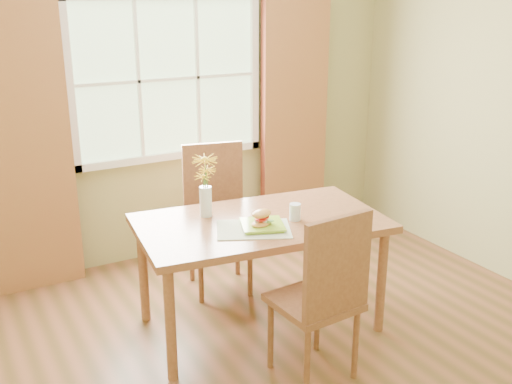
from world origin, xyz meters
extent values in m
cube|color=brown|center=(0.00, 0.00, -0.01)|extent=(4.20, 3.80, 0.02)
cube|color=tan|center=(0.00, 1.91, 1.35)|extent=(4.20, 0.02, 2.70)
cube|color=#B6DBA6|center=(0.00, 1.88, 1.50)|extent=(1.50, 0.02, 1.20)
cube|color=white|center=(0.00, 1.85, 0.87)|extent=(1.62, 0.04, 0.06)
cube|color=white|center=(-0.78, 1.85, 1.50)|extent=(0.06, 0.04, 1.32)
cube|color=white|center=(0.78, 1.85, 1.50)|extent=(0.06, 0.04, 1.32)
cube|color=white|center=(0.00, 1.85, 1.50)|extent=(1.50, 0.03, 0.02)
cube|color=maroon|center=(-1.15, 1.78, 1.10)|extent=(0.65, 0.08, 2.20)
cube|color=maroon|center=(1.15, 1.78, 1.10)|extent=(0.65, 0.08, 2.20)
cube|color=#925838|center=(0.04, 0.44, 0.74)|extent=(1.67, 1.07, 0.05)
cylinder|color=#925838|center=(-0.71, 0.17, 0.36)|extent=(0.06, 0.06, 0.72)
cylinder|color=#925838|center=(0.70, -0.01, 0.36)|extent=(0.06, 0.06, 0.72)
cylinder|color=#925838|center=(-0.62, 0.89, 0.36)|extent=(0.06, 0.06, 0.72)
cylinder|color=#925838|center=(0.79, 0.72, 0.36)|extent=(0.06, 0.06, 0.72)
cube|color=brown|center=(0.04, -0.18, 0.47)|extent=(0.47, 0.47, 0.04)
cube|color=brown|center=(0.05, -0.38, 0.77)|extent=(0.44, 0.07, 0.56)
cylinder|color=brown|center=(-0.12, -0.37, 0.22)|extent=(0.04, 0.04, 0.45)
cylinder|color=brown|center=(0.23, -0.34, 0.22)|extent=(0.04, 0.04, 0.45)
cylinder|color=brown|center=(-0.15, -0.01, 0.22)|extent=(0.04, 0.04, 0.45)
cylinder|color=brown|center=(0.21, 0.01, 0.22)|extent=(0.04, 0.04, 0.45)
cube|color=brown|center=(0.04, 1.06, 0.49)|extent=(0.55, 0.55, 0.04)
cube|color=brown|center=(0.09, 1.26, 0.81)|extent=(0.45, 0.14, 0.59)
cylinder|color=brown|center=(-0.18, 0.92, 0.23)|extent=(0.04, 0.04, 0.47)
cylinder|color=brown|center=(0.18, 0.84, 0.23)|extent=(0.04, 0.04, 0.47)
cylinder|color=brown|center=(-0.10, 1.28, 0.23)|extent=(0.04, 0.04, 0.47)
cylinder|color=brown|center=(0.26, 1.20, 0.23)|extent=(0.04, 0.04, 0.47)
cube|color=beige|center=(-0.08, 0.32, 0.77)|extent=(0.55, 0.49, 0.01)
cube|color=#89B92E|center=(-0.02, 0.31, 0.78)|extent=(0.33, 0.33, 0.01)
ellipsoid|color=#EFBA51|center=(-0.04, 0.30, 0.81)|extent=(0.16, 0.13, 0.04)
ellipsoid|color=#4C8C2D|center=(0.00, 0.28, 0.82)|extent=(0.08, 0.05, 0.01)
cylinder|color=red|center=(-0.04, 0.30, 0.83)|extent=(0.07, 0.07, 0.01)
cylinder|color=red|center=(-0.01, 0.31, 0.84)|extent=(0.07, 0.07, 0.01)
ellipsoid|color=#EFBA51|center=(-0.03, 0.30, 0.87)|extent=(0.16, 0.13, 0.05)
cylinder|color=silver|center=(0.23, 0.33, 0.82)|extent=(0.07, 0.07, 0.11)
cylinder|color=silver|center=(0.23, 0.33, 0.81)|extent=(0.06, 0.06, 0.09)
cylinder|color=silver|center=(-0.24, 0.68, 0.87)|extent=(0.08, 0.08, 0.20)
cylinder|color=silver|center=(-0.24, 0.68, 0.82)|extent=(0.07, 0.07, 0.10)
cylinder|color=#3D7028|center=(-0.24, 0.68, 0.96)|extent=(0.01, 0.01, 0.38)
cylinder|color=#3D7028|center=(-0.22, 0.67, 0.92)|extent=(0.01, 0.01, 0.31)
cylinder|color=#3D7028|center=(-0.25, 0.69, 0.90)|extent=(0.01, 0.01, 0.27)
camera|label=1|loc=(-1.74, -2.69, 2.16)|focal=42.00mm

